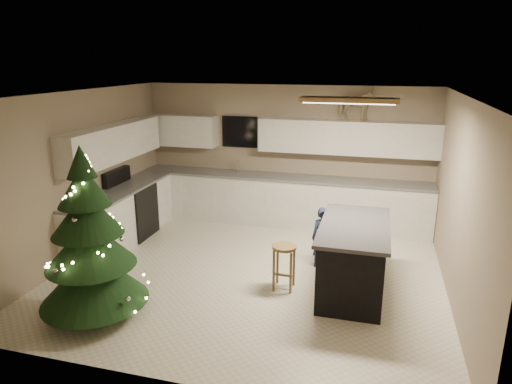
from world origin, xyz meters
TOP-DOWN VIEW (x-y plane):
  - ground_plane at (0.00, 0.00)m, footprint 5.50×5.50m
  - room_shell at (0.02, 0.00)m, footprint 5.52×5.02m
  - cabinetry at (-0.91, 1.65)m, footprint 5.50×3.20m
  - island at (1.49, -0.14)m, footprint 0.90×1.70m
  - bar_stool at (0.58, -0.33)m, footprint 0.33×0.33m
  - christmas_tree at (-1.52, -1.60)m, footprint 1.34×1.29m
  - toddler at (1.00, 0.50)m, footprint 0.38×0.29m
  - rocking_horse at (1.28, 2.33)m, footprint 0.64×0.31m

SIDE VIEW (x-z plane):
  - ground_plane at x=0.00m, z-range 0.00..0.00m
  - toddler at x=1.00m, z-range 0.00..0.93m
  - bar_stool at x=0.58m, z-range 0.16..0.79m
  - island at x=1.49m, z-range 0.00..0.95m
  - cabinetry at x=-0.91m, z-range -0.24..1.76m
  - christmas_tree at x=-1.52m, z-range -0.19..1.94m
  - room_shell at x=0.02m, z-range 0.44..3.05m
  - rocking_horse at x=1.28m, z-range 2.01..2.56m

